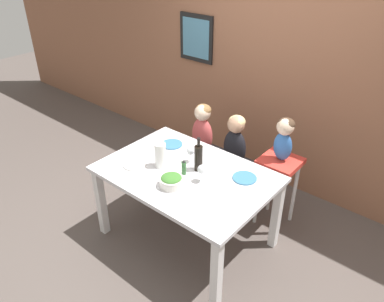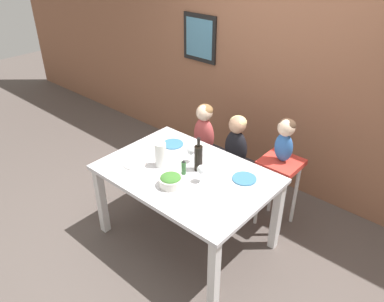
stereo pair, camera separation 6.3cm
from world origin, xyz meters
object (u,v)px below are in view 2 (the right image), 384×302
chair_far_left (204,157)px  chair_right_highchair (280,175)px  dinner_plate_back_right (244,179)px  dinner_plate_back_left (173,144)px  paper_towel_roll (161,155)px  salad_bowl_large (171,180)px  chair_far_center (234,171)px  wine_glass_near (201,170)px  wine_glass_far (191,151)px  person_child_left (204,127)px  dinner_plate_front_left (135,164)px  person_child_center (237,140)px  person_baby_right (285,136)px  wine_bottle (198,157)px

chair_far_left → chair_right_highchair: chair_right_highchair is taller
dinner_plate_back_right → dinner_plate_back_left: bearing=178.3°
paper_towel_roll → salad_bowl_large: 0.32m
paper_towel_roll → salad_bowl_large: (0.27, -0.16, -0.06)m
chair_far_center → dinner_plate_back_left: (-0.42, -0.47, 0.37)m
wine_glass_near → wine_glass_far: same height
chair_far_center → person_child_left: size_ratio=0.85×
wine_glass_near → dinner_plate_front_left: size_ratio=0.78×
person_child_left → dinner_plate_front_left: bearing=-90.5°
dinner_plate_back_right → chair_far_center: bearing=131.2°
person_child_left → wine_glass_far: person_child_left is taller
dinner_plate_back_left → person_child_center: bearing=48.5°
person_child_center → salad_bowl_large: bearing=-88.1°
chair_far_center → paper_towel_roll: (-0.24, -0.81, 0.48)m
wine_glass_far → dinner_plate_back_left: 0.38m
person_child_center → person_baby_right: (0.51, 0.00, 0.22)m
chair_far_center → person_baby_right: bearing=0.2°
dinner_plate_back_left → person_child_left: bearing=89.8°
salad_bowl_large → dinner_plate_back_right: salad_bowl_large is taller
wine_glass_near → wine_glass_far: (-0.26, 0.17, 0.00)m
chair_far_left → dinner_plate_back_right: size_ratio=2.29×
person_child_left → dinner_plate_back_left: bearing=-90.2°
wine_glass_far → salad_bowl_large: (0.11, -0.38, -0.06)m
person_child_left → dinner_plate_front_left: size_ratio=2.70×
wine_glass_far → dinner_plate_back_right: bearing=10.3°
chair_far_center → paper_towel_roll: paper_towel_roll is taller
dinner_plate_front_left → dinner_plate_back_left: bearing=89.3°
chair_right_highchair → wine_glass_far: wine_glass_far is taller
salad_bowl_large → dinner_plate_back_right: 0.62m
wine_glass_far → wine_bottle: bearing=-21.3°
person_child_left → dinner_plate_front_left: person_child_left is taller
chair_right_highchair → person_child_left: (-0.93, 0.00, 0.19)m
chair_far_center → salad_bowl_large: (0.03, -0.97, 0.41)m
dinner_plate_front_left → dinner_plate_back_right: (0.87, 0.45, 0.00)m
salad_bowl_large → chair_far_center: bearing=91.9°
chair_far_center → dinner_plate_back_right: dinner_plate_back_right is taller
person_child_center → wine_bottle: (0.05, -0.65, 0.12)m
chair_right_highchair → wine_glass_near: 0.88m
wine_glass_far → chair_far_left: bearing=119.8°
wine_bottle → dinner_plate_back_right: (0.39, 0.14, -0.12)m
person_child_center → paper_towel_roll: size_ratio=2.46×
paper_towel_roll → dinner_plate_back_right: 0.75m
dinner_plate_front_left → salad_bowl_large: bearing=-1.9°
person_child_left → person_baby_right: bearing=0.0°
paper_towel_roll → chair_far_left: bearing=102.4°
chair_far_center → person_child_left: bearing=179.8°
person_baby_right → chair_far_center: bearing=-179.8°
person_baby_right → wine_glass_far: bearing=-134.6°
dinner_plate_back_right → person_baby_right: bearing=81.8°
wine_bottle → wine_glass_near: bearing=-41.9°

